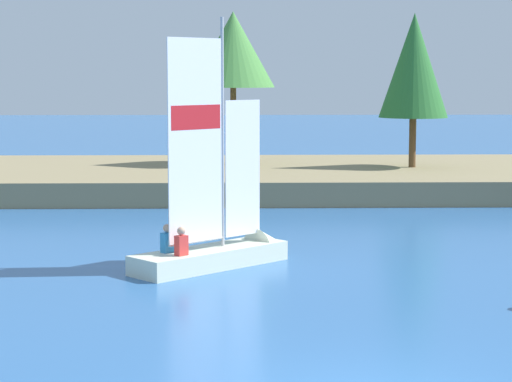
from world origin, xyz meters
name	(u,v)px	position (x,y,z in m)	size (l,w,h in m)	color
shore_bank	(280,178)	(0.00, 26.56, 0.46)	(80.00, 12.00, 0.91)	#897A56
shoreline_tree_left	(233,50)	(-1.95, 27.79, 5.76)	(3.53, 3.53, 6.46)	brown
shoreline_tree_midleft	(414,66)	(5.45, 26.26, 5.08)	(2.83, 2.83, 6.32)	brown
sailboat	(228,243)	(-2.11, 10.31, 0.54)	(4.31, 4.08, 6.43)	silver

